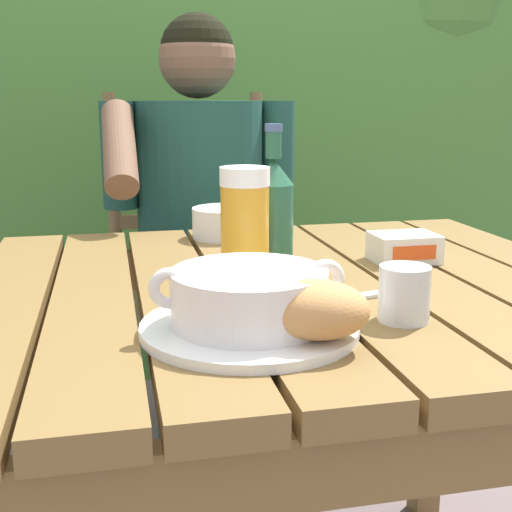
{
  "coord_description": "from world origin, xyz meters",
  "views": [
    {
      "loc": [
        -0.22,
        -0.97,
        1.02
      ],
      "look_at": [
        -0.03,
        -0.12,
        0.82
      ],
      "focal_mm": 46.69,
      "sensor_mm": 36.0,
      "label": 1
    }
  ],
  "objects_px": {
    "person_eating": "(201,221)",
    "soup_bowl": "(249,295)",
    "water_glass_small": "(404,294)",
    "butter_tub": "(404,248)",
    "bread_roll": "(311,310)",
    "diner_bowl": "(225,223)",
    "serving_plate": "(249,327)",
    "beer_glass": "(245,228)",
    "chair_near_diner": "(194,284)",
    "beer_bottle": "(273,214)",
    "table_knife": "(337,300)"
  },
  "relations": [
    {
      "from": "soup_bowl",
      "to": "water_glass_small",
      "type": "height_order",
      "value": "soup_bowl"
    },
    {
      "from": "person_eating",
      "to": "beer_bottle",
      "type": "distance_m",
      "value": 0.65
    },
    {
      "from": "soup_bowl",
      "to": "butter_tub",
      "type": "relative_size",
      "value": 2.17
    },
    {
      "from": "soup_bowl",
      "to": "butter_tub",
      "type": "xyz_separation_m",
      "value": [
        0.34,
        0.3,
        -0.02
      ]
    },
    {
      "from": "person_eating",
      "to": "diner_bowl",
      "type": "xyz_separation_m",
      "value": [
        0.0,
        -0.34,
        0.06
      ]
    },
    {
      "from": "beer_glass",
      "to": "water_glass_small",
      "type": "distance_m",
      "value": 0.26
    },
    {
      "from": "beer_glass",
      "to": "table_knife",
      "type": "distance_m",
      "value": 0.17
    },
    {
      "from": "serving_plate",
      "to": "table_knife",
      "type": "xyz_separation_m",
      "value": [
        0.14,
        0.09,
        -0.0
      ]
    },
    {
      "from": "water_glass_small",
      "to": "diner_bowl",
      "type": "bearing_deg",
      "value": 103.16
    },
    {
      "from": "serving_plate",
      "to": "water_glass_small",
      "type": "height_order",
      "value": "water_glass_small"
    },
    {
      "from": "bread_roll",
      "to": "serving_plate",
      "type": "bearing_deg",
      "value": 130.6
    },
    {
      "from": "person_eating",
      "to": "water_glass_small",
      "type": "xyz_separation_m",
      "value": [
        0.13,
        -0.9,
        0.06
      ]
    },
    {
      "from": "bread_roll",
      "to": "beer_glass",
      "type": "xyz_separation_m",
      "value": [
        -0.02,
        0.26,
        0.04
      ]
    },
    {
      "from": "serving_plate",
      "to": "water_glass_small",
      "type": "xyz_separation_m",
      "value": [
        0.2,
        -0.0,
        0.03
      ]
    },
    {
      "from": "serving_plate",
      "to": "water_glass_small",
      "type": "relative_size",
      "value": 3.71
    },
    {
      "from": "serving_plate",
      "to": "beer_glass",
      "type": "height_order",
      "value": "beer_glass"
    },
    {
      "from": "chair_near_diner",
      "to": "soup_bowl",
      "type": "xyz_separation_m",
      "value": [
        -0.07,
        -1.1,
        0.29
      ]
    },
    {
      "from": "butter_tub",
      "to": "diner_bowl",
      "type": "bearing_deg",
      "value": 134.99
    },
    {
      "from": "bread_roll",
      "to": "beer_bottle",
      "type": "distance_m",
      "value": 0.33
    },
    {
      "from": "person_eating",
      "to": "serving_plate",
      "type": "xyz_separation_m",
      "value": [
        -0.07,
        -0.9,
        0.03
      ]
    },
    {
      "from": "soup_bowl",
      "to": "bread_roll",
      "type": "xyz_separation_m",
      "value": [
        0.06,
        -0.07,
        -0.0
      ]
    },
    {
      "from": "water_glass_small",
      "to": "table_knife",
      "type": "height_order",
      "value": "water_glass_small"
    },
    {
      "from": "serving_plate",
      "to": "soup_bowl",
      "type": "bearing_deg",
      "value": -104.04
    },
    {
      "from": "chair_near_diner",
      "to": "bread_roll",
      "type": "bearing_deg",
      "value": -90.55
    },
    {
      "from": "serving_plate",
      "to": "beer_glass",
      "type": "bearing_deg",
      "value": 79.96
    },
    {
      "from": "chair_near_diner",
      "to": "table_knife",
      "type": "distance_m",
      "value": 1.04
    },
    {
      "from": "beer_glass",
      "to": "butter_tub",
      "type": "height_order",
      "value": "beer_glass"
    },
    {
      "from": "person_eating",
      "to": "soup_bowl",
      "type": "distance_m",
      "value": 0.9
    },
    {
      "from": "person_eating",
      "to": "serving_plate",
      "type": "distance_m",
      "value": 0.9
    },
    {
      "from": "butter_tub",
      "to": "bread_roll",
      "type": "bearing_deg",
      "value": -127.66
    },
    {
      "from": "beer_glass",
      "to": "water_glass_small",
      "type": "relative_size",
      "value": 2.52
    },
    {
      "from": "beer_glass",
      "to": "table_knife",
      "type": "height_order",
      "value": "beer_glass"
    },
    {
      "from": "beer_bottle",
      "to": "person_eating",
      "type": "bearing_deg",
      "value": 92.44
    },
    {
      "from": "serving_plate",
      "to": "beer_bottle",
      "type": "bearing_deg",
      "value": 70.16
    },
    {
      "from": "person_eating",
      "to": "soup_bowl",
      "type": "height_order",
      "value": "person_eating"
    },
    {
      "from": "butter_tub",
      "to": "beer_glass",
      "type": "bearing_deg",
      "value": -161.39
    },
    {
      "from": "person_eating",
      "to": "butter_tub",
      "type": "bearing_deg",
      "value": -65.84
    },
    {
      "from": "water_glass_small",
      "to": "diner_bowl",
      "type": "height_order",
      "value": "water_glass_small"
    },
    {
      "from": "soup_bowl",
      "to": "table_knife",
      "type": "height_order",
      "value": "soup_bowl"
    },
    {
      "from": "person_eating",
      "to": "table_knife",
      "type": "bearing_deg",
      "value": -84.51
    },
    {
      "from": "person_eating",
      "to": "beer_bottle",
      "type": "height_order",
      "value": "person_eating"
    },
    {
      "from": "chair_near_diner",
      "to": "serving_plate",
      "type": "bearing_deg",
      "value": -93.56
    },
    {
      "from": "person_eating",
      "to": "water_glass_small",
      "type": "relative_size",
      "value": 17.16
    },
    {
      "from": "person_eating",
      "to": "beer_glass",
      "type": "bearing_deg",
      "value": -92.53
    },
    {
      "from": "person_eating",
      "to": "diner_bowl",
      "type": "bearing_deg",
      "value": -89.51
    },
    {
      "from": "water_glass_small",
      "to": "butter_tub",
      "type": "distance_m",
      "value": 0.33
    },
    {
      "from": "butter_tub",
      "to": "chair_near_diner",
      "type": "bearing_deg",
      "value": 108.41
    },
    {
      "from": "serving_plate",
      "to": "butter_tub",
      "type": "distance_m",
      "value": 0.45
    },
    {
      "from": "bread_roll",
      "to": "butter_tub",
      "type": "bearing_deg",
      "value": 52.34
    },
    {
      "from": "serving_plate",
      "to": "chair_near_diner",
      "type": "bearing_deg",
      "value": 86.44
    }
  ]
}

